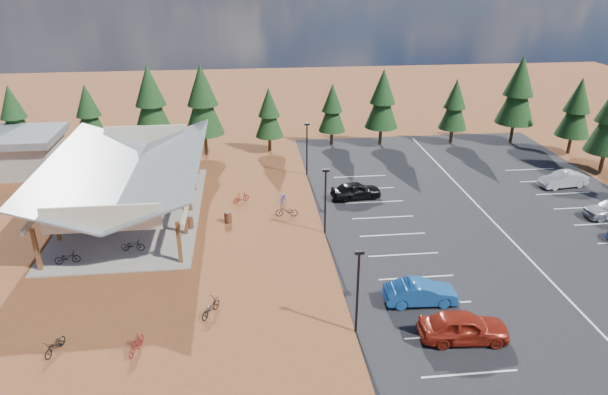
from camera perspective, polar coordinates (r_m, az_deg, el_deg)
The scene contains 38 objects.
ground at distance 39.09m, azimuth -4.68°, elevation -5.40°, with size 140.00×140.00×0.00m, color brown.
asphalt_lot at distance 45.87m, azimuth 18.95°, elevation -2.05°, with size 27.00×44.00×0.04m, color black.
concrete_pad at distance 46.28m, azimuth -17.46°, elevation -1.56°, with size 10.60×18.60×0.10m, color gray.
bike_pavilion at distance 44.87m, azimuth -18.04°, elevation 2.80°, with size 11.65×19.40×4.97m.
outbuilding at distance 59.65m, azimuth -29.17°, elevation 4.18°, with size 11.00×7.00×3.90m.
lamp_post_0 at distance 29.52m, azimuth 5.68°, elevation -9.26°, with size 0.50×0.25×5.14m.
lamp_post_1 at distance 39.93m, azimuth 2.26°, elevation 0.10°, with size 0.50×0.25×5.14m.
lamp_post_2 at distance 51.05m, azimuth 0.30°, elevation 5.49°, with size 0.50×0.25×5.14m.
trash_bin_0 at distance 42.44m, azimuth -11.96°, elevation -2.70°, with size 0.60×0.60×0.90m, color #512D1D.
trash_bin_1 at distance 42.95m, azimuth -8.00°, elevation -2.06°, with size 0.60×0.60×0.90m, color #512D1D.
pine_0 at distance 62.49m, azimuth -28.26°, elevation 7.73°, with size 3.30×3.30×7.70m.
pine_1 at distance 60.45m, azimuth -21.74°, elevation 8.32°, with size 3.24×3.24×7.54m.
pine_2 at distance 58.27m, azimuth -15.85°, elevation 9.79°, with size 4.06×4.06×9.47m.
pine_3 at distance 57.01m, azimuth -10.64°, elevation 10.03°, with size 4.09×4.09×9.54m.
pine_4 at distance 57.61m, azimuth -3.71°, elevation 8.88°, with size 2.98×2.98×6.93m.
pine_5 at distance 59.57m, azimuth 2.99°, elevation 9.38°, with size 2.96×2.96×6.90m.
pine_6 at distance 59.99m, azimuth 8.27°, elevation 10.20°, with size 3.62×3.62×8.44m.
pine_7 at distance 62.26m, azimuth 15.59°, elevation 9.40°, with size 3.13×3.13×7.28m.
pine_8 at distance 64.20m, azimuth 21.65°, elevation 10.40°, with size 4.16×4.16×9.70m.
pine_13 at distance 63.26m, azimuth 26.80°, elevation 8.42°, with size 3.48×3.48×8.10m.
bike_0 at distance 40.13m, azimuth -23.66°, elevation -5.83°, with size 0.58×1.66×0.87m, color black.
bike_1 at distance 44.13m, azimuth -19.28°, elevation -2.30°, with size 0.47×1.67×1.00m, color #9B9DA3.
bike_2 at distance 48.31m, azimuth -20.36°, elevation -0.27°, with size 0.57×1.64×0.86m, color navy.
bike_3 at distance 52.02m, azimuth -18.51°, elevation 1.74°, with size 0.43×1.54×0.92m, color maroon.
bike_4 at distance 40.17m, azimuth -17.58°, elevation -4.82°, with size 0.58×1.65×0.87m, color black.
bike_5 at distance 43.68m, azimuth -15.63°, elevation -2.14°, with size 0.43×1.53×0.92m, color gray.
bike_6 at distance 46.24m, azimuth -14.35°, elevation -0.60°, with size 0.53×1.51×0.80m, color #28559B.
bike_7 at distance 51.31m, azimuth -12.81°, elevation 2.21°, with size 0.52×1.83×1.10m, color maroon.
bike_8 at distance 32.25m, azimuth -24.74°, elevation -13.94°, with size 0.58×1.67×0.88m, color black.
bike_11 at distance 30.77m, azimuth -17.26°, elevation -14.47°, with size 0.47×1.67×1.00m, color maroon.
bike_12 at distance 32.52m, azimuth -9.81°, elevation -11.35°, with size 0.64×1.84×0.97m, color black.
bike_14 at distance 46.07m, azimuth -2.21°, elevation -0.02°, with size 0.56×1.61×0.85m, color #1F3498.
bike_15 at distance 46.29m, azimuth -6.62°, elevation -0.00°, with size 0.43×1.52×0.91m, color maroon.
bike_16 at distance 43.52m, azimuth -1.84°, elevation -1.44°, with size 0.62×1.79×0.94m, color black.
car_0 at distance 31.22m, azimuth 16.46°, elevation -12.91°, with size 1.94×4.82×1.64m, color maroon.
car_1 at distance 33.57m, azimuth 12.18°, elevation -9.76°, with size 1.53×4.38×1.44m, color #1B539D.
car_4 at distance 46.83m, azimuth 5.50°, elevation 0.76°, with size 1.73×4.31×1.47m, color black.
car_9 at distance 54.36m, azimuth 25.62°, elevation 1.73°, with size 1.49×4.28×1.41m, color #BBBBBB.
Camera 1 is at (-0.55, -34.14, 19.03)m, focal length 32.00 mm.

